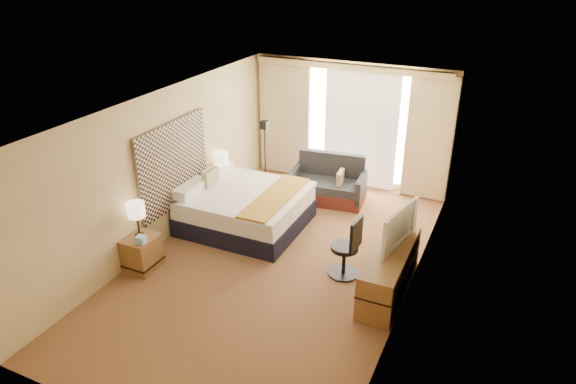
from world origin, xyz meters
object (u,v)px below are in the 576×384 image
at_px(desk_chair, 348,250).
at_px(lamp_right, 221,158).
at_px(bed, 245,208).
at_px(nightstand_right, 224,191).
at_px(television, 394,225).
at_px(nightstand_left, 142,253).
at_px(loveseat, 328,186).
at_px(floor_lamp, 265,143).
at_px(lamp_left, 136,210).
at_px(media_dresser, 390,270).

height_order(desk_chair, lamp_right, lamp_right).
relative_size(bed, desk_chair, 2.02).
distance_m(nightstand_right, television, 3.92).
relative_size(nightstand_right, lamp_right, 0.95).
height_order(bed, television, television).
distance_m(nightstand_left, loveseat, 3.98).
xyz_separation_m(nightstand_left, loveseat, (1.80, 3.55, 0.03)).
height_order(floor_lamp, lamp_left, floor_lamp).
bearing_deg(desk_chair, floor_lamp, 144.56).
xyz_separation_m(bed, desk_chair, (2.20, -0.73, 0.09)).
relative_size(desk_chair, television, 0.98).
height_order(bed, desk_chair, desk_chair).
xyz_separation_m(media_dresser, bed, (-2.89, 0.85, 0.01)).
bearing_deg(nightstand_left, media_dresser, 15.84).
bearing_deg(bed, floor_lamp, 102.76).
relative_size(desk_chair, lamp_left, 1.75).
xyz_separation_m(nightstand_left, nightstand_right, (0.00, 2.50, 0.00)).
bearing_deg(television, nightstand_right, 83.51).
distance_m(nightstand_right, bed, 1.01).
xyz_separation_m(loveseat, desk_chair, (1.21, -2.38, 0.15)).
distance_m(loveseat, floor_lamp, 1.55).
relative_size(lamp_left, television, 0.56).
relative_size(lamp_left, lamp_right, 0.99).
relative_size(media_dresser, television, 1.75).
bearing_deg(loveseat, bed, -127.01).
bearing_deg(bed, television, -12.86).
bearing_deg(television, media_dresser, -153.65).
bearing_deg(desk_chair, nightstand_left, -153.38).
relative_size(nightstand_left, lamp_right, 0.95).
height_order(floor_lamp, lamp_right, floor_lamp).
bearing_deg(floor_lamp, desk_chair, -40.81).
height_order(nightstand_right, television, television).
relative_size(loveseat, floor_lamp, 1.00).
bearing_deg(desk_chair, lamp_right, 162.31).
height_order(bed, loveseat, bed).
bearing_deg(lamp_right, nightstand_left, -89.94).
relative_size(nightstand_right, lamp_left, 0.96).
bearing_deg(bed, nightstand_right, 143.44).
relative_size(nightstand_left, television, 0.53).
relative_size(nightstand_right, television, 0.53).
distance_m(loveseat, lamp_right, 2.22).
xyz_separation_m(media_dresser, television, (-0.05, 0.20, 0.65)).
relative_size(loveseat, television, 1.50).
distance_m(nightstand_left, bed, 2.07).
distance_m(floor_lamp, lamp_left, 3.34).
relative_size(nightstand_right, desk_chair, 0.55).
xyz_separation_m(nightstand_right, bed, (0.81, -0.60, 0.09)).
bearing_deg(nightstand_right, desk_chair, -23.87).
bearing_deg(desk_chair, media_dresser, -4.41).
bearing_deg(desk_chair, bed, 166.97).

